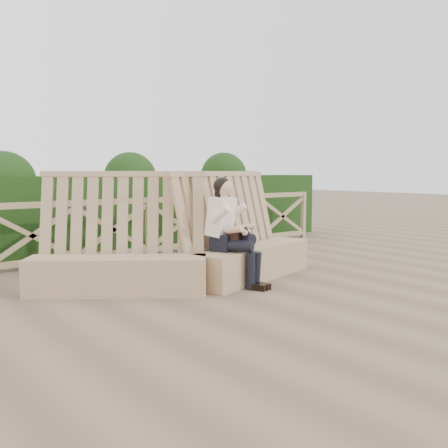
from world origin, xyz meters
TOP-DOWN VIEW (x-y plane):
  - ground at (0.00, 0.00)m, footprint 60.00×60.00m
  - bench at (-0.07, 1.02)m, footprint 4.29×2.02m
  - woman at (0.35, 0.62)m, footprint 0.60×0.96m
  - guardrail at (0.00, 3.50)m, footprint 10.10×0.09m
  - hedge at (0.00, 4.70)m, footprint 12.00×1.20m

SIDE VIEW (x-z plane):
  - ground at x=0.00m, z-range 0.00..0.00m
  - bench at x=-0.07m, z-range -0.40..1.22m
  - guardrail at x=0.00m, z-range 0.00..1.10m
  - hedge at x=0.00m, z-range 0.00..1.50m
  - woman at x=0.35m, z-range 0.05..1.56m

